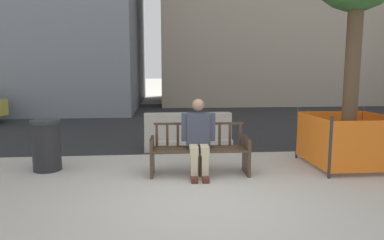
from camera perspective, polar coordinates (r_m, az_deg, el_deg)
The scene contains 7 objects.
ground_plane at distance 4.96m, azimuth 2.47°, elevation -12.88°, with size 200.00×200.00×0.00m, color #B7B2A8.
street_asphalt at distance 13.43m, azimuth -2.41°, elevation 0.37°, with size 120.00×12.00×0.01m, color #28282B.
street_bench at distance 5.97m, azimuth 1.27°, elevation -5.30°, with size 1.71×0.59×0.88m.
seated_person at distance 5.85m, azimuth 1.09°, elevation -2.63°, with size 0.58×0.73×1.31m.
jersey_barrier_centre at distance 7.94m, azimuth -0.68°, elevation -2.40°, with size 2.01×0.70×0.84m.
construction_fence at distance 7.05m, azimuth 24.53°, elevation -2.88°, with size 1.44×1.44×1.06m.
trash_bin at distance 6.71m, azimuth -23.09°, elevation -3.87°, with size 0.52×0.52×0.92m.
Camera 1 is at (-0.62, -4.60, 1.76)m, focal length 32.00 mm.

